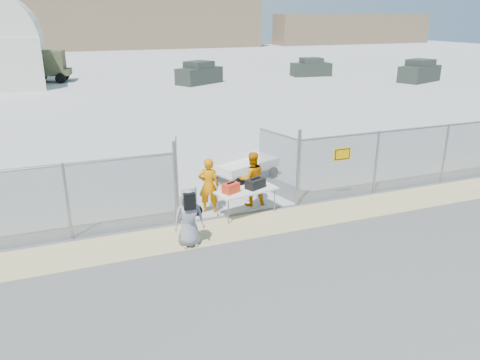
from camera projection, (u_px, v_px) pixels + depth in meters
name	position (u px, v px, depth m)	size (l,w,h in m)	color
ground	(266.00, 240.00, 12.92)	(160.00, 160.00, 0.00)	#474747
tarmac_inside	(105.00, 73.00, 49.86)	(160.00, 80.00, 0.01)	#ADADAD
dirt_strip	(252.00, 225.00, 13.80)	(44.00, 1.60, 0.01)	tan
distant_hills	(111.00, 23.00, 81.72)	(140.00, 6.00, 9.00)	#7F684F
chain_link_fence	(240.00, 180.00, 14.31)	(40.00, 0.20, 2.20)	gray
folding_table	(246.00, 202.00, 14.46)	(1.92, 0.80, 0.82)	white
orange_bag	(231.00, 188.00, 14.04)	(0.48, 0.32, 0.30)	red
black_duffel	(255.00, 184.00, 14.42)	(0.60, 0.35, 0.29)	black
security_worker_left	(209.00, 185.00, 14.48)	(0.65, 0.42, 1.77)	orange
security_worker_right	(252.00, 179.00, 15.04)	(0.87, 0.68, 1.79)	orange
visitor	(189.00, 218.00, 12.36)	(0.80, 0.52, 1.63)	gray
utility_trailer	(243.00, 169.00, 17.62)	(3.24, 1.67, 0.79)	white
military_truck	(36.00, 67.00, 42.49)	(5.90, 2.18, 2.82)	#44482B
parked_vehicle_near	(199.00, 73.00, 41.72)	(4.28, 1.94, 1.94)	#2C332C
parked_vehicle_mid	(311.00, 67.00, 47.07)	(3.88, 1.76, 1.76)	#2C332C
parked_vehicle_far	(420.00, 71.00, 42.94)	(4.39, 1.99, 1.99)	#2C332C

